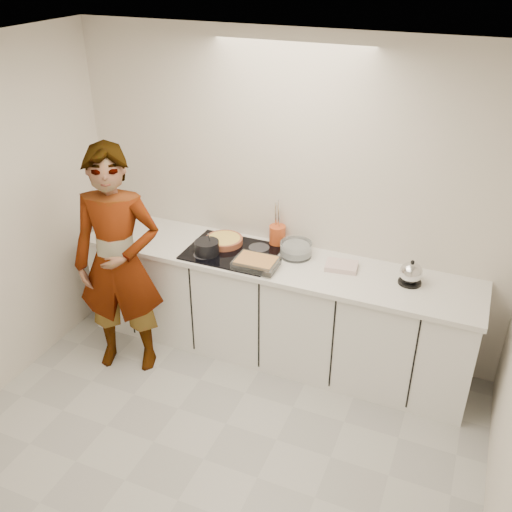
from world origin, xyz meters
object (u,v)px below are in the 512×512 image
at_px(hob, 232,252).
at_px(tart_dish, 224,240).
at_px(mixing_bowl, 296,250).
at_px(utensil_crock, 277,235).
at_px(kettle, 411,274).
at_px(baking_dish, 256,262).
at_px(saucepan, 207,247).
at_px(cook, 119,263).

bearing_deg(hob, tart_dish, 140.45).
bearing_deg(tart_dish, hob, -39.55).
relative_size(mixing_bowl, utensil_crock, 1.94).
xyz_separation_m(tart_dish, utensil_crock, (0.40, 0.18, 0.04)).
bearing_deg(mixing_bowl, kettle, -4.34).
distance_m(baking_dish, utensil_crock, 0.43).
bearing_deg(mixing_bowl, hob, -163.39).
bearing_deg(baking_dish, mixing_bowl, 54.14).
bearing_deg(utensil_crock, baking_dish, -91.41).
relative_size(hob, mixing_bowl, 2.21).
bearing_deg(saucepan, cook, -141.18).
height_order(hob, baking_dish, baking_dish).
distance_m(utensil_crock, cook, 1.29).
distance_m(mixing_bowl, kettle, 0.91).
bearing_deg(hob, utensil_crock, 43.46).
height_order(hob, kettle, kettle).
bearing_deg(tart_dish, utensil_crock, 23.83).
xyz_separation_m(saucepan, baking_dish, (0.44, -0.04, -0.02)).
height_order(saucepan, mixing_bowl, saucepan).
bearing_deg(cook, hob, 20.04).
distance_m(hob, utensil_crock, 0.40).
relative_size(kettle, utensil_crock, 1.16).
xyz_separation_m(kettle, cook, (-2.11, -0.63, -0.05)).
bearing_deg(cook, saucepan, 20.95).
relative_size(saucepan, utensil_crock, 1.37).
bearing_deg(saucepan, hob, 34.74).
xyz_separation_m(baking_dish, utensil_crock, (0.01, 0.43, 0.03)).
height_order(tart_dish, cook, cook).
bearing_deg(tart_dish, cook, -132.51).
height_order(kettle, cook, cook).
distance_m(saucepan, cook, 0.70).
bearing_deg(baking_dish, saucepan, 174.94).
relative_size(hob, utensil_crock, 4.29).
xyz_separation_m(mixing_bowl, cook, (-1.20, -0.70, -0.02)).
relative_size(tart_dish, saucepan, 1.62).
distance_m(tart_dish, mixing_bowl, 0.61).
distance_m(mixing_bowl, utensil_crock, 0.24).
bearing_deg(mixing_bowl, utensil_crock, 148.78).
bearing_deg(kettle, mixing_bowl, 175.66).
height_order(saucepan, baking_dish, saucepan).
bearing_deg(baking_dish, hob, 151.11).
height_order(saucepan, cook, cook).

